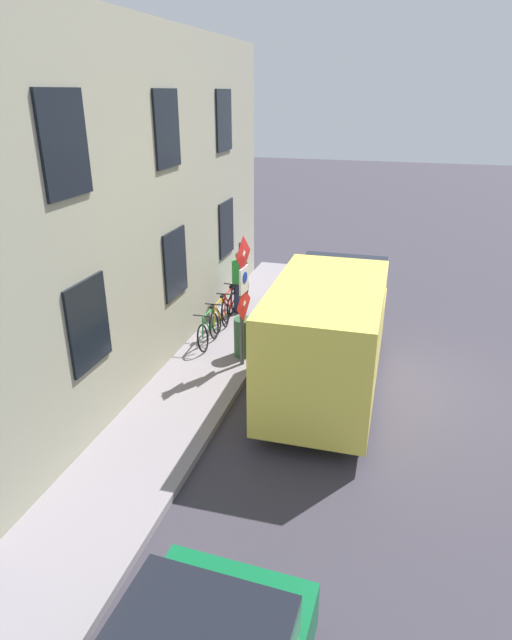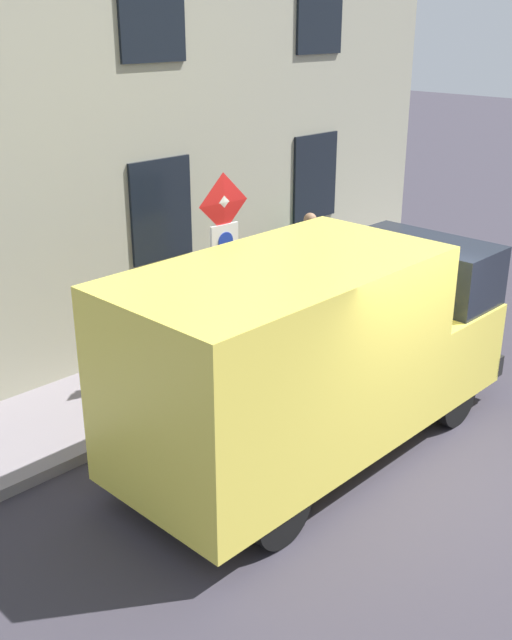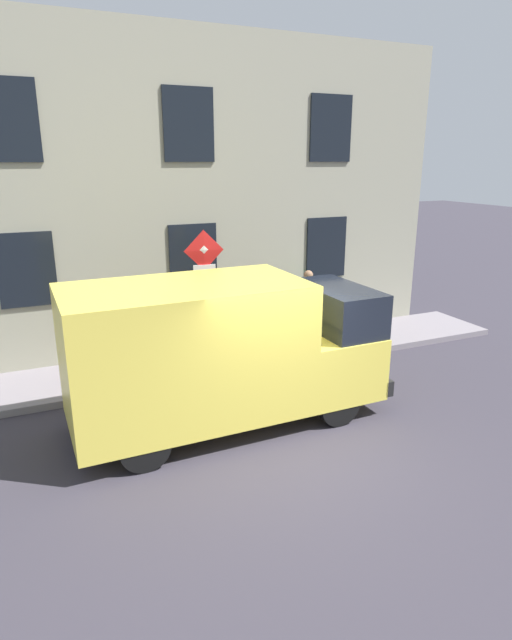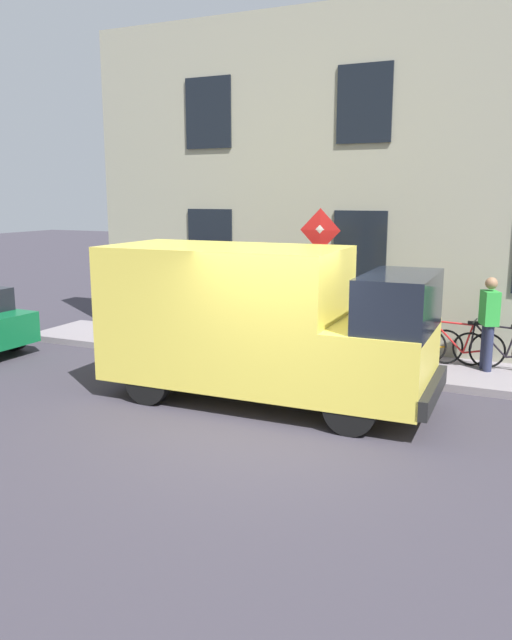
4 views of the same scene
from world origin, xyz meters
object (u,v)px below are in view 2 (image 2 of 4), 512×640
Objects in this scene: bicycle_green at (217,319)px; pedestrian at (309,258)px; sign_post_stacked at (224,260)px; litter_bin at (241,340)px; delivery_van at (315,350)px; bicycle_orange at (251,306)px; bicycle_black at (311,285)px; bicycle_red at (282,295)px.

bicycle_green is 1.00× the size of pedestrian.
litter_bin is at bearing -71.44° from sign_post_stacked.
delivery_van is 4.39m from pedestrian.
delivery_van reaches higher than bicycle_orange.
pedestrian is at bearing 31.05° from bicycle_black.
pedestrian reaches higher than bicycle_black.
bicycle_red is 1.50m from bicycle_green.
litter_bin is at bearing 22.76° from bicycle_black.
sign_post_stacked is 2.43m from bicycle_orange.
bicycle_red is 2.18m from litter_bin.
delivery_van is at bearing 43.61° from bicycle_black.
litter_bin is (-0.87, 2.46, -0.48)m from pedestrian.
bicycle_orange is (-0.00, 1.50, 0.00)m from bicycle_black.
bicycle_red is at bearing -35.04° from pedestrian.
delivery_van is 5.95× the size of litter_bin.
pedestrian is (1.02, -2.91, -0.85)m from sign_post_stacked.
sign_post_stacked is 1.41m from litter_bin.
bicycle_red is 0.78m from pedestrian.
litter_bin is at bearing 21.62° from bicycle_red.
bicycle_black and bicycle_red have the same top height.
sign_post_stacked reaches higher than bicycle_black.
sign_post_stacked is 3.62m from bicycle_black.
delivery_van is 3.13× the size of bicycle_red.
bicycle_black is 1.00× the size of pedestrian.
bicycle_red is at bearing -62.89° from litter_bin.
delivery_van is 3.38m from bicycle_green.
delivery_van is 3.11× the size of pedestrian.
pedestrian reaches higher than bicycle_orange.
bicycle_green is at bearing -5.50° from bicycle_red.
delivery_van is 4.70m from bicycle_black.
delivery_van reaches higher than litter_bin.
bicycle_green is (1.14, -0.88, -1.41)m from sign_post_stacked.
bicycle_green is (3.04, -1.23, -0.82)m from delivery_van.
bicycle_black is (3.04, -3.49, -0.82)m from delivery_van.
bicycle_orange is 1.40m from pedestrian.
bicycle_red is 1.90× the size of litter_bin.
delivery_van reaches higher than pedestrian.
bicycle_red is (-0.00, 0.75, 0.00)m from bicycle_black.
delivery_van reaches higher than bicycle_red.
pedestrian is at bearing -70.54° from litter_bin.
sign_post_stacked is at bearing 49.73° from bicycle_green.
bicycle_black is at bearing -69.74° from litter_bin.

